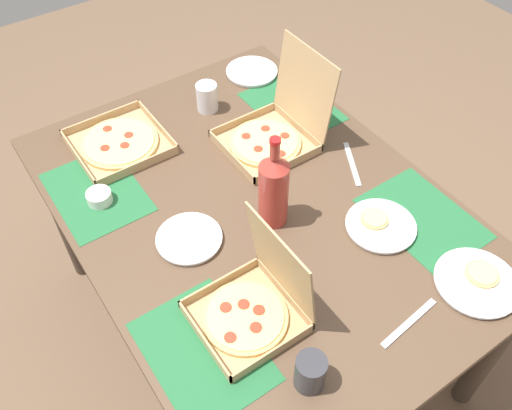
% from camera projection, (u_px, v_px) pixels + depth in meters
% --- Properties ---
extents(ground_plane, '(6.00, 6.00, 0.00)m').
position_uv_depth(ground_plane, '(256.00, 326.00, 2.28)').
color(ground_plane, brown).
extents(dining_table, '(1.49, 1.09, 0.76)m').
position_uv_depth(dining_table, '(256.00, 226.00, 1.78)').
color(dining_table, '#3F3328').
rests_on(dining_table, ground_plane).
extents(placemat_near_left, '(0.36, 0.26, 0.00)m').
position_uv_depth(placemat_near_left, '(96.00, 192.00, 1.74)').
color(placemat_near_left, '#236638').
rests_on(placemat_near_left, dining_table).
extents(placemat_near_right, '(0.36, 0.26, 0.00)m').
position_uv_depth(placemat_near_right, '(203.00, 351.00, 1.37)').
color(placemat_near_right, '#236638').
rests_on(placemat_near_right, dining_table).
extents(placemat_far_left, '(0.36, 0.26, 0.00)m').
position_uv_depth(placemat_far_left, '(292.00, 106.00, 2.04)').
color(placemat_far_left, '#236638').
rests_on(placemat_far_left, dining_table).
extents(placemat_far_right, '(0.36, 0.26, 0.00)m').
position_uv_depth(placemat_far_right, '(423.00, 218.00, 1.67)').
color(placemat_far_right, '#236638').
rests_on(placemat_far_right, dining_table).
extents(pizza_box_corner_right, '(0.31, 0.31, 0.04)m').
position_uv_depth(pizza_box_corner_right, '(120.00, 143.00, 1.89)').
color(pizza_box_corner_right, tan).
rests_on(pizza_box_corner_right, dining_table).
extents(pizza_box_corner_left, '(0.29, 0.32, 0.32)m').
position_uv_depth(pizza_box_corner_left, '(274.00, 131.00, 1.87)').
color(pizza_box_corner_left, tan).
rests_on(pizza_box_corner_left, dining_table).
extents(pizza_box_edge_far, '(0.26, 0.26, 0.29)m').
position_uv_depth(pizza_box_edge_far, '(253.00, 306.00, 1.41)').
color(pizza_box_edge_far, tan).
rests_on(pizza_box_edge_far, dining_table).
extents(plate_middle, '(0.21, 0.21, 0.02)m').
position_uv_depth(plate_middle, '(252.00, 72.00, 2.18)').
color(plate_middle, white).
rests_on(plate_middle, dining_table).
extents(plate_far_left, '(0.20, 0.20, 0.02)m').
position_uv_depth(plate_far_left, '(189.00, 239.00, 1.61)').
color(plate_far_left, white).
rests_on(plate_far_left, dining_table).
extents(plate_near_left, '(0.21, 0.21, 0.03)m').
position_uv_depth(plate_near_left, '(380.00, 225.00, 1.64)').
color(plate_near_left, white).
rests_on(plate_near_left, dining_table).
extents(plate_near_right, '(0.23, 0.23, 0.03)m').
position_uv_depth(plate_near_right, '(477.00, 282.00, 1.50)').
color(plate_near_right, white).
rests_on(plate_near_right, dining_table).
extents(soda_bottle, '(0.09, 0.09, 0.32)m').
position_uv_depth(soda_bottle, '(274.00, 189.00, 1.57)').
color(soda_bottle, '#B2382D').
rests_on(soda_bottle, dining_table).
extents(cup_red, '(0.08, 0.08, 0.10)m').
position_uv_depth(cup_red, '(310.00, 372.00, 1.28)').
color(cup_red, '#333338').
rests_on(cup_red, dining_table).
extents(cup_clear_right, '(0.08, 0.08, 0.11)m').
position_uv_depth(cup_clear_right, '(207.00, 97.00, 1.99)').
color(cup_clear_right, silver).
rests_on(cup_clear_right, dining_table).
extents(condiment_bowl, '(0.08, 0.08, 0.04)m').
position_uv_depth(condiment_bowl, '(99.00, 197.00, 1.70)').
color(condiment_bowl, white).
rests_on(condiment_bowl, dining_table).
extents(knife_by_near_left, '(0.04, 0.21, 0.00)m').
position_uv_depth(knife_by_near_left, '(409.00, 323.00, 1.43)').
color(knife_by_near_left, '#B7B7BC').
rests_on(knife_by_near_left, dining_table).
extents(knife_by_far_right, '(0.19, 0.12, 0.00)m').
position_uv_depth(knife_by_far_right, '(352.00, 164.00, 1.83)').
color(knife_by_far_right, '#B7B7BC').
rests_on(knife_by_far_right, dining_table).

